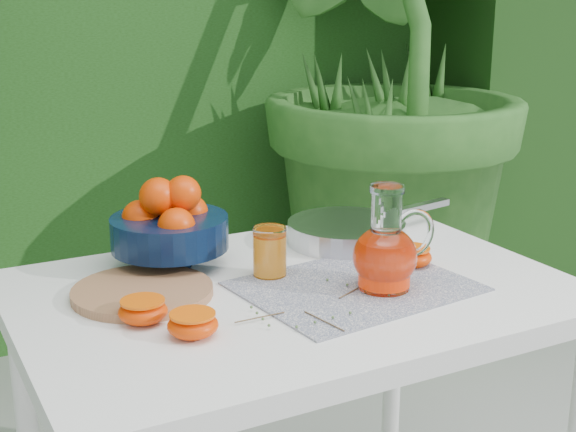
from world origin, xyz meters
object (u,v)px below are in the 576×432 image
cutting_board (142,292)px  juice_pitcher (386,253)px  fruit_bowl (169,225)px  saute_pan (348,231)px  white_table (293,327)px

cutting_board → juice_pitcher: (0.40, -0.18, 0.06)m
juice_pitcher → cutting_board: bearing=156.2°
fruit_bowl → saute_pan: fruit_bowl is taller
fruit_bowl → saute_pan: (0.39, -0.04, -0.06)m
white_table → juice_pitcher: 0.23m
white_table → juice_pitcher: juice_pitcher is taller
white_table → cutting_board: 0.29m
cutting_board → fruit_bowl: 0.18m
fruit_bowl → juice_pitcher: size_ratio=1.30×
fruit_bowl → white_table: bearing=-53.4°
saute_pan → white_table: bearing=-142.0°
fruit_bowl → saute_pan: size_ratio=0.54×
juice_pitcher → saute_pan: juice_pitcher is taller
white_table → fruit_bowl: 0.32m
white_table → cutting_board: cutting_board is taller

